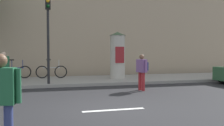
# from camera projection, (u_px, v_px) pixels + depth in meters

# --- Properties ---
(ground_plane) EXTENTS (80.00, 80.00, 0.00)m
(ground_plane) POSITION_uv_depth(u_px,v_px,m) (114.00, 110.00, 7.02)
(ground_plane) COLOR #232326
(sidewalk_curb) EXTENTS (36.00, 4.00, 0.15)m
(sidewalk_curb) POSITION_uv_depth(u_px,v_px,m) (80.00, 81.00, 13.77)
(sidewalk_curb) COLOR gray
(sidewalk_curb) RESTS_ON ground_plane
(lane_markings) EXTENTS (25.80, 0.16, 0.01)m
(lane_markings) POSITION_uv_depth(u_px,v_px,m) (114.00, 110.00, 7.02)
(lane_markings) COLOR silver
(lane_markings) RESTS_ON ground_plane
(building_backdrop) EXTENTS (36.00, 5.00, 8.83)m
(building_backdrop) POSITION_uv_depth(u_px,v_px,m) (70.00, 15.00, 18.40)
(building_backdrop) COLOR tan
(building_backdrop) RESTS_ON ground_plane
(traffic_light) EXTENTS (0.24, 0.45, 4.20)m
(traffic_light) POSITION_uv_depth(u_px,v_px,m) (48.00, 23.00, 11.50)
(traffic_light) COLOR black
(traffic_light) RESTS_ON sidewalk_curb
(poster_column) EXTENTS (0.93, 0.93, 2.64)m
(poster_column) POSITION_uv_depth(u_px,v_px,m) (118.00, 55.00, 14.18)
(poster_column) COLOR #B2ADA3
(poster_column) RESTS_ON sidewalk_curb
(pedestrian_near_pole) EXTENTS (0.62, 0.31, 1.60)m
(pedestrian_near_pole) POSITION_uv_depth(u_px,v_px,m) (1.00, 96.00, 3.89)
(pedestrian_near_pole) COLOR navy
(pedestrian_near_pole) RESTS_ON ground_plane
(pedestrian_in_light_jacket) EXTENTS (0.46, 0.65, 1.54)m
(pedestrian_in_light_jacket) POSITION_uv_depth(u_px,v_px,m) (142.00, 69.00, 10.62)
(pedestrian_in_light_jacket) COLOR maroon
(pedestrian_in_light_jacket) RESTS_ON ground_plane
(pedestrian_with_bag) EXTENTS (0.46, 0.45, 1.51)m
(pedestrian_with_bag) POSITION_uv_depth(u_px,v_px,m) (4.00, 65.00, 11.66)
(pedestrian_with_bag) COLOR silver
(pedestrian_with_bag) RESTS_ON sidewalk_curb
(bicycle_leaning) EXTENTS (1.75, 0.41, 1.09)m
(bicycle_leaning) POSITION_uv_depth(u_px,v_px,m) (15.00, 72.00, 14.00)
(bicycle_leaning) COLOR black
(bicycle_leaning) RESTS_ON sidewalk_curb
(bicycle_upright) EXTENTS (1.77, 0.23, 1.09)m
(bicycle_upright) POSITION_uv_depth(u_px,v_px,m) (51.00, 71.00, 14.29)
(bicycle_upright) COLOR black
(bicycle_upright) RESTS_ON sidewalk_curb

